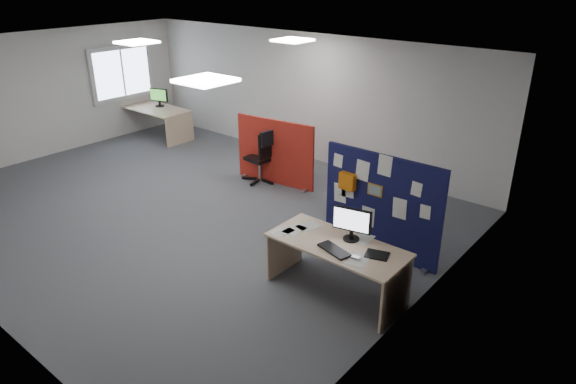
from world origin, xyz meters
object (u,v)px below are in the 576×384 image
Objects in this scene: navy_divider at (380,205)px; main_desk at (339,254)px; monitor_second at (159,97)px; second_desk at (158,115)px; monitor_main at (352,222)px; red_divider at (275,152)px; office_chair at (263,153)px.

navy_divider is 1.23m from main_desk.
second_desk is at bearing -77.87° from monitor_second.
monitor_main is at bearing -19.24° from second_desk.
navy_divider is 1.10× the size of red_divider.
office_chair is (4.10, -0.70, -0.37)m from monitor_second.
navy_divider is 1.05× the size of second_desk.
red_divider is 0.96× the size of second_desk.
monitor_main is 0.47× the size of office_chair.
navy_divider is 1.08m from monitor_main.
second_desk is (-7.26, 2.71, -0.00)m from main_desk.
navy_divider is at bearing -12.00° from office_chair.
monitor_second is at bearing 167.14° from navy_divider.
main_desk is 3.89m from office_chair.
monitor_main is at bearing -79.53° from navy_divider.
monitor_main is 3.89m from office_chair.
office_chair is at bearing -7.94° from second_desk.
navy_divider reaches higher than second_desk.
office_chair is at bearing 136.02° from monitor_main.
second_desk is at bearing 147.86° from monitor_main.
red_divider is at bearing -5.95° from second_desk.
navy_divider is 3.12m from red_divider.
monitor_main is 0.29× the size of red_divider.
red_divider is 4.34m from monitor_second.
monitor_second is at bearing 158.76° from main_desk.
office_chair is (-3.32, 2.00, -0.37)m from monitor_main.
office_chair is (-3.24, 2.15, 0.05)m from main_desk.
monitor_main reaches higher than second_desk.
monitor_second is at bearing 175.26° from office_chair.
monitor_second is 4.17m from office_chair.
navy_divider reaches higher than monitor_second.
navy_divider is 3.76× the size of monitor_main.
monitor_second is (-7.34, 2.85, 0.41)m from main_desk.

